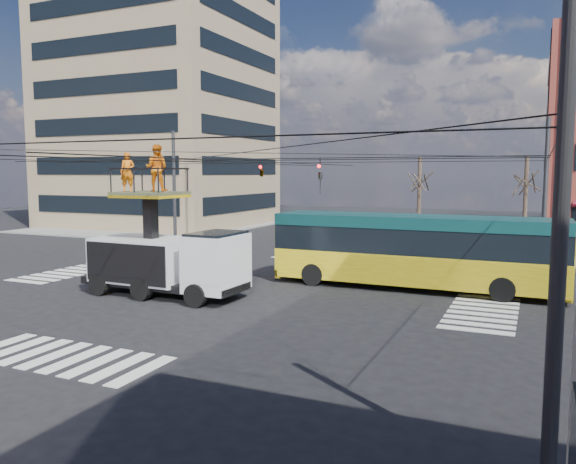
# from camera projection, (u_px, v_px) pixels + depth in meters

# --- Properties ---
(ground) EXTENTS (120.00, 120.00, 0.00)m
(ground) POSITION_uv_depth(u_px,v_px,m) (241.00, 289.00, 24.47)
(ground) COLOR black
(ground) RESTS_ON ground
(sidewalk_nw) EXTENTS (18.00, 18.00, 0.12)m
(sidewalk_nw) POSITION_uv_depth(u_px,v_px,m) (152.00, 227.00, 52.05)
(sidewalk_nw) COLOR slate
(sidewalk_nw) RESTS_ON ground
(crosswalks) EXTENTS (22.40, 22.40, 0.02)m
(crosswalks) POSITION_uv_depth(u_px,v_px,m) (241.00, 289.00, 24.47)
(crosswalks) COLOR silver
(crosswalks) RESTS_ON ground
(building_tower) EXTENTS (18.06, 16.06, 30.00)m
(building_tower) POSITION_uv_depth(u_px,v_px,m) (159.00, 68.00, 53.59)
(building_tower) COLOR #92765D
(building_tower) RESTS_ON ground
(overhead_network) EXTENTS (24.24, 24.24, 8.00)m
(overhead_network) POSITION_uv_depth(u_px,v_px,m) (244.00, 190.00, 24.41)
(overhead_network) COLOR #2D2D30
(overhead_network) RESTS_ON ground
(tree_a) EXTENTS (2.00, 2.00, 6.00)m
(tree_a) POSITION_uv_depth(u_px,v_px,m) (420.00, 180.00, 34.21)
(tree_a) COLOR #382B21
(tree_a) RESTS_ON ground
(tree_b) EXTENTS (2.00, 2.00, 6.00)m
(tree_b) POSITION_uv_depth(u_px,v_px,m) (526.00, 180.00, 31.77)
(tree_b) COLOR #382B21
(tree_b) RESTS_ON ground
(utility_truck) EXTENTS (7.06, 2.81, 6.22)m
(utility_truck) POSITION_uv_depth(u_px,v_px,m) (167.00, 247.00, 22.92)
(utility_truck) COLOR black
(utility_truck) RESTS_ON ground
(city_bus) EXTENTS (12.36, 2.69, 3.20)m
(city_bus) POSITION_uv_depth(u_px,v_px,m) (414.00, 250.00, 24.40)
(city_bus) COLOR gold
(city_bus) RESTS_ON ground
(traffic_cone) EXTENTS (0.36, 0.36, 0.76)m
(traffic_cone) POSITION_uv_depth(u_px,v_px,m) (104.00, 285.00, 23.45)
(traffic_cone) COLOR orange
(traffic_cone) RESTS_ON ground
(worker_ground) EXTENTS (0.78, 1.27, 2.03)m
(worker_ground) POSITION_uv_depth(u_px,v_px,m) (136.00, 267.00, 24.07)
(worker_ground) COLOR #FF4110
(worker_ground) RESTS_ON ground
(flagger) EXTENTS (1.16, 1.18, 1.62)m
(flagger) POSITION_uv_depth(u_px,v_px,m) (388.00, 267.00, 25.33)
(flagger) COLOR #CE630D
(flagger) RESTS_ON ground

